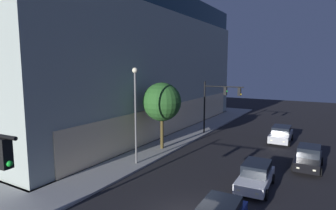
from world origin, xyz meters
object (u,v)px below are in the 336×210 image
Objects in this scene: car_black at (309,158)px; car_silver at (281,134)px; sidewalk_tree at (162,102)px; street_lamp_sidewalk at (135,104)px; modern_building at (103,64)px; car_white at (256,175)px; traffic_light_far_corner at (219,98)px.

car_black is 7.88m from car_silver.
car_silver is at bearing -46.96° from sidewalk_tree.
sidewalk_tree is (4.68, 0.41, -0.37)m from street_lamp_sidewalk.
street_lamp_sidewalk is at bearing -175.00° from sidewalk_tree.
car_white is at bearing -115.09° from modern_building.
car_black reaches higher than car_white.
sidewalk_tree is (-6.72, -13.61, -3.74)m from modern_building.
traffic_light_far_corner is 7.69m from car_silver.
street_lamp_sidewalk is (-12.85, 2.22, 0.60)m from traffic_light_far_corner.
car_white is at bearing -150.03° from traffic_light_far_corner.
car_black reaches higher than car_silver.
street_lamp_sidewalk is at bearing 92.68° from car_white.
sidewalk_tree is at bearing 66.58° from car_white.
car_silver is at bearing 1.65° from car_white.
car_silver is (7.25, 3.10, -0.01)m from car_black.
car_black is at bearing -101.19° from modern_building.
modern_building is 6.07× the size of sidewalk_tree.
street_lamp_sidewalk is at bearing 170.18° from traffic_light_far_corner.
car_black is at bearing -62.79° from street_lamp_sidewalk.
traffic_light_far_corner is at bearing -17.86° from sidewalk_tree.
sidewalk_tree is at bearing 133.04° from car_silver.
car_white is 13.04m from car_silver.
modern_building is at bearing 95.12° from traffic_light_far_corner.
street_lamp_sidewalk is 1.71× the size of car_white.
car_white is 6.40m from car_black.
traffic_light_far_corner is at bearing 29.97° from car_white.
traffic_light_far_corner is 13.06m from street_lamp_sidewalk.
car_white is at bearing -87.32° from street_lamp_sidewalk.
sidewalk_tree is 11.33m from car_white.
sidewalk_tree reaches higher than traffic_light_far_corner.
modern_building is at bearing 78.81° from car_black.
car_silver is at bearing -84.75° from traffic_light_far_corner.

